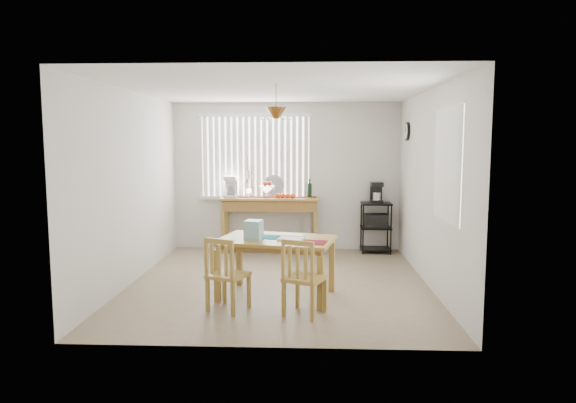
{
  "coord_description": "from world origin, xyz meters",
  "views": [
    {
      "loc": [
        0.42,
        -6.83,
        1.9
      ],
      "look_at": [
        0.1,
        0.55,
        1.05
      ],
      "focal_mm": 32.0,
      "sensor_mm": 36.0,
      "label": 1
    }
  ],
  "objects_px": {
    "wire_cart": "(376,223)",
    "dining_table": "(276,245)",
    "cart_items": "(376,193)",
    "chair_left": "(226,275)",
    "chair_right": "(303,278)",
    "sideboard": "(271,211)"
  },
  "relations": [
    {
      "from": "sideboard",
      "to": "chair_right",
      "type": "xyz_separation_m",
      "value": [
        0.62,
        -3.34,
        -0.29
      ]
    },
    {
      "from": "wire_cart",
      "to": "chair_left",
      "type": "xyz_separation_m",
      "value": [
        -2.08,
        -3.22,
        -0.1
      ]
    },
    {
      "from": "wire_cart",
      "to": "dining_table",
      "type": "distance_m",
      "value": 3.07
    },
    {
      "from": "wire_cart",
      "to": "dining_table",
      "type": "bearing_deg",
      "value": -120.36
    },
    {
      "from": "sideboard",
      "to": "chair_left",
      "type": "xyz_separation_m",
      "value": [
        -0.26,
        -3.21,
        -0.3
      ]
    },
    {
      "from": "cart_items",
      "to": "dining_table",
      "type": "relative_size",
      "value": 0.23
    },
    {
      "from": "dining_table",
      "to": "cart_items",
      "type": "bearing_deg",
      "value": 59.72
    },
    {
      "from": "sideboard",
      "to": "dining_table",
      "type": "height_order",
      "value": "sideboard"
    },
    {
      "from": "sideboard",
      "to": "chair_left",
      "type": "distance_m",
      "value": 3.23
    },
    {
      "from": "wire_cart",
      "to": "chair_right",
      "type": "xyz_separation_m",
      "value": [
        -1.21,
        -3.35,
        -0.1
      ]
    },
    {
      "from": "wire_cart",
      "to": "chair_left",
      "type": "height_order",
      "value": "wire_cart"
    },
    {
      "from": "sideboard",
      "to": "chair_right",
      "type": "distance_m",
      "value": 3.41
    },
    {
      "from": "chair_left",
      "to": "chair_right",
      "type": "relative_size",
      "value": 0.98
    },
    {
      "from": "sideboard",
      "to": "wire_cart",
      "type": "height_order",
      "value": "sideboard"
    },
    {
      "from": "cart_items",
      "to": "chair_left",
      "type": "distance_m",
      "value": 3.89
    },
    {
      "from": "sideboard",
      "to": "chair_left",
      "type": "height_order",
      "value": "sideboard"
    },
    {
      "from": "wire_cart",
      "to": "chair_right",
      "type": "distance_m",
      "value": 3.56
    },
    {
      "from": "dining_table",
      "to": "chair_right",
      "type": "xyz_separation_m",
      "value": [
        0.34,
        -0.7,
        -0.22
      ]
    },
    {
      "from": "dining_table",
      "to": "chair_right",
      "type": "bearing_deg",
      "value": -64.05
    },
    {
      "from": "dining_table",
      "to": "chair_left",
      "type": "distance_m",
      "value": 0.81
    },
    {
      "from": "cart_items",
      "to": "chair_left",
      "type": "xyz_separation_m",
      "value": [
        -2.08,
        -3.23,
        -0.61
      ]
    },
    {
      "from": "wire_cart",
      "to": "chair_right",
      "type": "height_order",
      "value": "same"
    }
  ]
}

